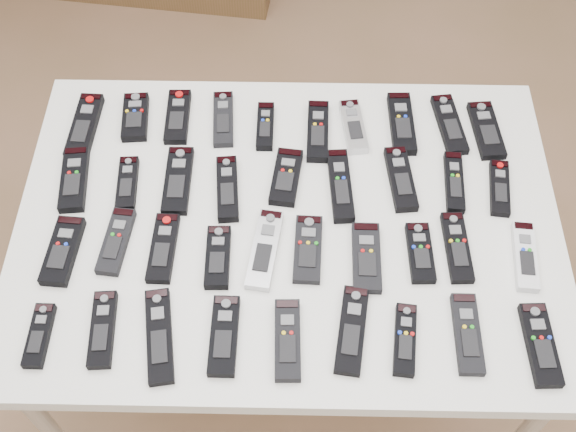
{
  "coord_description": "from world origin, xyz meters",
  "views": [
    {
      "loc": [
        0.03,
        -1.01,
        2.15
      ],
      "look_at": [
        0.01,
        -0.09,
        0.8
      ],
      "focal_mm": 45.0,
      "sensor_mm": 36.0,
      "label": 1
    }
  ],
  "objects_px": {
    "remote_8": "(449,124)",
    "remote_37": "(540,345)",
    "remote_11": "(127,184)",
    "remote_27": "(457,247)",
    "remote_4": "(265,126)",
    "remote_12": "(178,180)",
    "remote_33": "(288,340)",
    "remote_0": "(84,126)",
    "remote_6": "(353,127)",
    "remote_32": "(224,336)",
    "remote_5": "(318,131)",
    "remote_30": "(103,329)",
    "remote_25": "(366,258)",
    "remote_7": "(402,124)",
    "remote_2": "(178,117)",
    "remote_28": "(525,256)",
    "remote_31": "(159,336)",
    "remote_9": "(486,130)",
    "remote_14": "(286,177)",
    "remote_24": "(308,249)",
    "remote_17": "(454,182)",
    "remote_20": "(116,241)",
    "remote_13": "(227,189)",
    "remote_1": "(135,117)",
    "remote_18": "(500,188)",
    "remote_23": "(265,249)",
    "remote_35": "(405,340)",
    "remote_36": "(467,334)",
    "remote_16": "(401,179)",
    "remote_15": "(340,186)",
    "remote_26": "(420,253)",
    "remote_3": "(223,119)",
    "remote_29": "(39,336)",
    "remote_22": "(218,257)",
    "remote_21": "(163,248)",
    "remote_34": "(352,330)",
    "remote_19": "(63,251)",
    "table": "(288,235)"
  },
  "relations": [
    {
      "from": "remote_29",
      "to": "remote_12",
      "type": "bearing_deg",
      "value": 59.63
    },
    {
      "from": "remote_27",
      "to": "remote_25",
      "type": "bearing_deg",
      "value": -173.56
    },
    {
      "from": "remote_1",
      "to": "remote_30",
      "type": "bearing_deg",
      "value": -93.57
    },
    {
      "from": "remote_11",
      "to": "remote_17",
      "type": "height_order",
      "value": "same"
    },
    {
      "from": "remote_4",
      "to": "remote_12",
      "type": "height_order",
      "value": "remote_4"
    },
    {
      "from": "remote_3",
      "to": "remote_9",
      "type": "relative_size",
      "value": 0.98
    },
    {
      "from": "remote_16",
      "to": "remote_27",
      "type": "xyz_separation_m",
      "value": [
        0.11,
        -0.19,
        -0.0
      ]
    },
    {
      "from": "remote_5",
      "to": "remote_30",
      "type": "bearing_deg",
      "value": -127.87
    },
    {
      "from": "remote_1",
      "to": "remote_34",
      "type": "height_order",
      "value": "remote_1"
    },
    {
      "from": "remote_6",
      "to": "remote_15",
      "type": "xyz_separation_m",
      "value": [
        -0.04,
        -0.18,
        0.0
      ]
    },
    {
      "from": "remote_8",
      "to": "remote_37",
      "type": "relative_size",
      "value": 1.04
    },
    {
      "from": "remote_5",
      "to": "remote_19",
      "type": "bearing_deg",
      "value": -146.16
    },
    {
      "from": "remote_6",
      "to": "remote_19",
      "type": "xyz_separation_m",
      "value": [
        -0.66,
        -0.38,
        0.0
      ]
    },
    {
      "from": "remote_14",
      "to": "remote_24",
      "type": "bearing_deg",
      "value": -68.21
    },
    {
      "from": "remote_1",
      "to": "remote_34",
      "type": "relative_size",
      "value": 0.75
    },
    {
      "from": "remote_9",
      "to": "remote_20",
      "type": "distance_m",
      "value": 0.94
    },
    {
      "from": "remote_21",
      "to": "remote_23",
      "type": "relative_size",
      "value": 0.86
    },
    {
      "from": "remote_0",
      "to": "remote_7",
      "type": "bearing_deg",
      "value": 4.19
    },
    {
      "from": "remote_15",
      "to": "remote_31",
      "type": "relative_size",
      "value": 0.96
    },
    {
      "from": "remote_8",
      "to": "remote_18",
      "type": "distance_m",
      "value": 0.22
    },
    {
      "from": "remote_22",
      "to": "remote_27",
      "type": "xyz_separation_m",
      "value": [
        0.53,
        0.04,
        -0.0
      ]
    },
    {
      "from": "remote_30",
      "to": "remote_33",
      "type": "xyz_separation_m",
      "value": [
        0.38,
        -0.02,
        0.0
      ]
    },
    {
      "from": "remote_3",
      "to": "remote_25",
      "type": "height_order",
      "value": "remote_25"
    },
    {
      "from": "remote_3",
      "to": "remote_26",
      "type": "distance_m",
      "value": 0.6
    },
    {
      "from": "remote_16",
      "to": "remote_5",
      "type": "bearing_deg",
      "value": 137.56
    },
    {
      "from": "remote_21",
      "to": "remote_36",
      "type": "distance_m",
      "value": 0.68
    },
    {
      "from": "remote_6",
      "to": "remote_32",
      "type": "bearing_deg",
      "value": -123.77
    },
    {
      "from": "remote_35",
      "to": "remote_29",
      "type": "bearing_deg",
      "value": -173.46
    },
    {
      "from": "remote_2",
      "to": "remote_34",
      "type": "relative_size",
      "value": 0.87
    },
    {
      "from": "remote_8",
      "to": "remote_37",
      "type": "height_order",
      "value": "remote_37"
    },
    {
      "from": "remote_13",
      "to": "remote_28",
      "type": "distance_m",
      "value": 0.69
    },
    {
      "from": "remote_23",
      "to": "remote_35",
      "type": "xyz_separation_m",
      "value": [
        0.29,
        -0.21,
        0.0
      ]
    },
    {
      "from": "remote_17",
      "to": "remote_20",
      "type": "height_order",
      "value": "same"
    },
    {
      "from": "remote_2",
      "to": "remote_28",
      "type": "distance_m",
      "value": 0.9
    },
    {
      "from": "remote_25",
      "to": "remote_37",
      "type": "height_order",
      "value": "same"
    },
    {
      "from": "remote_11",
      "to": "remote_27",
      "type": "xyz_separation_m",
      "value": [
        0.76,
        -0.16,
        -0.0
      ]
    },
    {
      "from": "remote_1",
      "to": "remote_18",
      "type": "xyz_separation_m",
      "value": [
        0.89,
        -0.2,
        -0.0
      ]
    },
    {
      "from": "remote_7",
      "to": "remote_11",
      "type": "relative_size",
      "value": 1.29
    },
    {
      "from": "remote_6",
      "to": "remote_35",
      "type": "xyz_separation_m",
      "value": [
        0.09,
        -0.58,
        0.0
      ]
    },
    {
      "from": "remote_3",
      "to": "remote_28",
      "type": "height_order",
      "value": "remote_28"
    },
    {
      "from": "remote_18",
      "to": "remote_26",
      "type": "bearing_deg",
      "value": -131.07
    },
    {
      "from": "remote_31",
      "to": "remote_1",
      "type": "bearing_deg",
      "value": 93.25
    },
    {
      "from": "remote_26",
      "to": "remote_35",
      "type": "xyz_separation_m",
      "value": [
        -0.05,
        -0.21,
        0.0
      ]
    },
    {
      "from": "remote_6",
      "to": "remote_36",
      "type": "distance_m",
      "value": 0.6
    },
    {
      "from": "remote_33",
      "to": "remote_0",
      "type": "bearing_deg",
      "value": 130.81
    },
    {
      "from": "remote_11",
      "to": "remote_29",
      "type": "height_order",
      "value": "same"
    },
    {
      "from": "remote_22",
      "to": "remote_29",
      "type": "bearing_deg",
      "value": -152.51
    },
    {
      "from": "remote_25",
      "to": "remote_9",
      "type": "bearing_deg",
      "value": 50.79
    },
    {
      "from": "table",
      "to": "remote_28",
      "type": "height_order",
      "value": "remote_28"
    },
    {
      "from": "remote_8",
      "to": "remote_31",
      "type": "bearing_deg",
      "value": -146.19
    }
  ]
}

